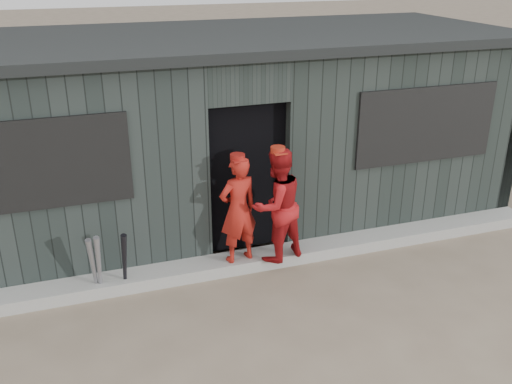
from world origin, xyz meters
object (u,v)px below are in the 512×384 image
object	(u,v)px
player_red_left	(238,210)
bat_right	(125,262)
dugout	(218,129)
player_grey_back	(283,196)
bat_mid	(99,266)
bat_left	(93,267)
player_red_right	(277,205)

from	to	relation	value
player_red_left	bat_right	bearing A→B (deg)	-10.18
dugout	player_grey_back	bearing A→B (deg)	-63.31
bat_mid	player_red_left	size ratio (longest dim) A/B	0.61
bat_right	dugout	bearing A→B (deg)	48.33
bat_mid	bat_left	bearing A→B (deg)	165.87
player_red_right	player_grey_back	distance (m)	0.81
bat_right	player_grey_back	world-z (taller)	player_grey_back
bat_mid	player_red_right	size ratio (longest dim) A/B	0.58
bat_right	player_grey_back	distance (m)	2.28
bat_mid	player_grey_back	bearing A→B (deg)	15.50
bat_left	dugout	size ratio (longest dim) A/B	0.10
bat_left	player_red_left	size ratio (longest dim) A/B	0.60
bat_mid	player_red_left	bearing A→B (deg)	2.84
player_red_right	player_grey_back	world-z (taller)	player_red_right
bat_right	player_grey_back	bearing A→B (deg)	16.98
bat_left	dugout	distance (m)	2.79
player_grey_back	dugout	world-z (taller)	dugout
bat_mid	player_red_right	bearing A→B (deg)	-0.56
bat_right	player_red_right	world-z (taller)	player_red_right
bat_mid	bat_right	xyz separation A→B (m)	(0.28, 0.02, -0.02)
player_red_left	player_red_right	bearing A→B (deg)	154.32
player_grey_back	player_red_right	bearing A→B (deg)	58.63
bat_left	player_red_left	bearing A→B (deg)	2.22
player_red_left	player_grey_back	world-z (taller)	player_red_left
player_red_left	player_red_right	size ratio (longest dim) A/B	0.95
bat_left	dugout	xyz separation A→B (m)	(1.94, 1.79, 0.89)
player_red_left	player_red_right	distance (m)	0.46
player_red_right	bat_right	bearing A→B (deg)	-18.81
player_grey_back	dugout	xyz separation A→B (m)	(-0.57, 1.13, 0.64)
dugout	bat_right	bearing A→B (deg)	-131.67
player_grey_back	player_red_left	bearing A→B (deg)	31.92
player_red_right	player_grey_back	xyz separation A→B (m)	(0.35, 0.70, -0.21)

